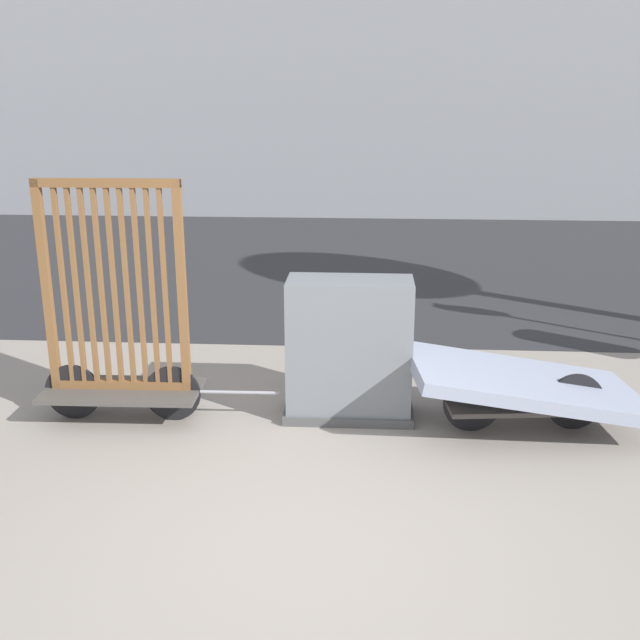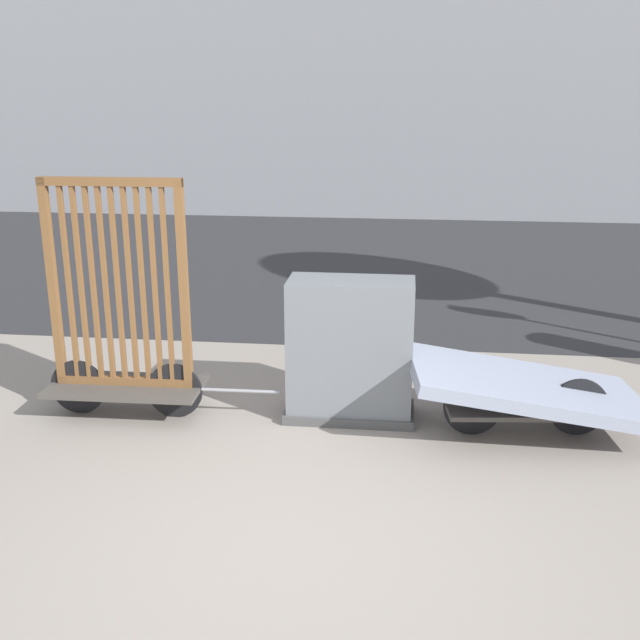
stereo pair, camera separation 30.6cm
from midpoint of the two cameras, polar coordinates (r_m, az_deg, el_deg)
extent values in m
plane|color=gray|center=(4.98, -3.18, -16.50)|extent=(60.00, 60.00, 0.00)
cube|color=#2D2D30|center=(12.72, 1.17, 4.54)|extent=(56.00, 8.93, 0.01)
cube|color=#4C4742|center=(6.78, -16.08, -5.19)|extent=(1.36, 0.64, 0.04)
cylinder|color=black|center=(6.66, -12.48, -5.49)|extent=(0.49, 0.04, 0.49)
cylinder|color=black|center=(6.94, -19.50, -5.18)|extent=(0.49, 0.04, 0.49)
cylinder|color=gray|center=(6.53, -7.50, -5.51)|extent=(0.70, 0.04, 0.03)
cube|color=brown|center=(6.76, -16.12, -4.76)|extent=(1.21, 0.09, 0.07)
cube|color=brown|center=(6.35, -17.40, 9.93)|extent=(1.21, 0.09, 0.07)
cube|color=brown|center=(6.71, -21.35, 2.35)|extent=(0.07, 0.07, 1.80)
cube|color=brown|center=(6.33, -11.85, 2.35)|extent=(0.07, 0.07, 1.80)
cube|color=brown|center=(6.65, -20.23, 2.35)|extent=(0.04, 0.05, 1.73)
cube|color=brown|center=(6.61, -19.37, 2.35)|extent=(0.04, 0.05, 1.73)
cube|color=brown|center=(6.57, -18.50, 2.35)|extent=(0.04, 0.05, 1.73)
cube|color=brown|center=(6.53, -17.62, 2.35)|extent=(0.04, 0.05, 1.73)
cube|color=brown|center=(6.50, -16.74, 2.36)|extent=(0.04, 0.05, 1.73)
cube|color=brown|center=(6.46, -15.84, 2.36)|extent=(0.04, 0.05, 1.73)
cube|color=brown|center=(6.43, -14.93, 2.35)|extent=(0.04, 0.05, 1.73)
cube|color=brown|center=(6.40, -14.02, 2.35)|extent=(0.04, 0.05, 1.73)
cube|color=brown|center=(6.37, -13.09, 2.35)|extent=(0.04, 0.05, 1.73)
cube|color=#4C4742|center=(6.50, 13.98, -5.97)|extent=(1.40, 0.76, 0.04)
cylinder|color=black|center=(6.65, 17.61, -5.96)|extent=(0.49, 0.09, 0.49)
cylinder|color=black|center=(6.40, 10.19, -6.29)|extent=(0.49, 0.09, 0.49)
cube|color=#8C93A8|center=(6.45, 14.08, -4.68)|extent=(2.04, 1.25, 0.44)
cube|color=#4C4C4C|center=(6.67, 0.87, -6.96)|extent=(1.13, 0.54, 0.08)
cube|color=slate|center=(6.46, 0.89, -2.25)|extent=(1.07, 0.48, 1.24)
camera|label=1|loc=(0.15, -91.42, -0.43)|focal=42.00mm
camera|label=2|loc=(0.15, 88.58, 0.43)|focal=42.00mm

